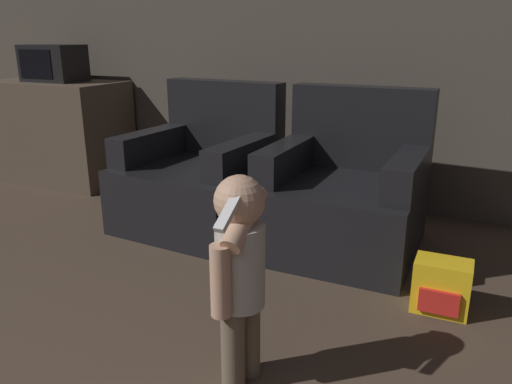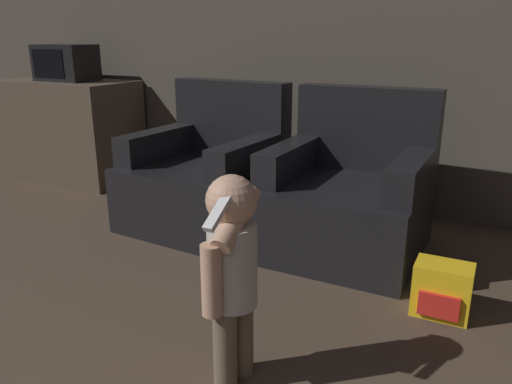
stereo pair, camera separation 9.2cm
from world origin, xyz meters
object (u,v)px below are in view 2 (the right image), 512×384
object	(u,v)px
toy_backpack	(442,290)
person_toddler	(231,266)
microwave	(66,63)
armchair_right	(349,198)
armchair_left	(207,177)

from	to	relation	value
toy_backpack	person_toddler	bearing A→B (deg)	-127.15
toy_backpack	microwave	bearing A→B (deg)	163.16
armchair_right	microwave	size ratio (longest dim) A/B	1.91
armchair_right	microwave	distance (m)	2.86
armchair_left	toy_backpack	bearing A→B (deg)	-14.82
armchair_left	armchair_right	distance (m)	1.02
armchair_right	armchair_left	bearing A→B (deg)	-178.97
armchair_right	toy_backpack	xyz separation A→B (m)	(0.64, -0.57, -0.20)
toy_backpack	armchair_right	bearing A→B (deg)	137.98
armchair_left	microwave	distance (m)	1.91
armchair_left	microwave	size ratio (longest dim) A/B	1.92
armchair_left	microwave	bearing A→B (deg)	169.69
person_toddler	microwave	bearing A→B (deg)	-114.39
microwave	armchair_right	bearing A→B (deg)	-9.29
toy_backpack	microwave	size ratio (longest dim) A/B	0.51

